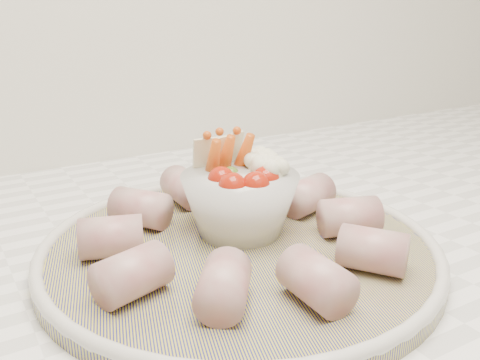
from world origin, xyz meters
TOP-DOWN VIEW (x-y plane):
  - serving_platter at (-0.15, 1.37)m, footprint 0.46×0.46m
  - veggie_bowl at (-0.13, 1.40)m, footprint 0.11×0.11m
  - cured_meat_rolls at (-0.15, 1.37)m, footprint 0.29×0.29m

SIDE VIEW (x-z plane):
  - serving_platter at x=-0.15m, z-range 0.92..0.94m
  - cured_meat_rolls at x=-0.15m, z-range 0.93..0.97m
  - veggie_bowl at x=-0.13m, z-range 0.92..1.02m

